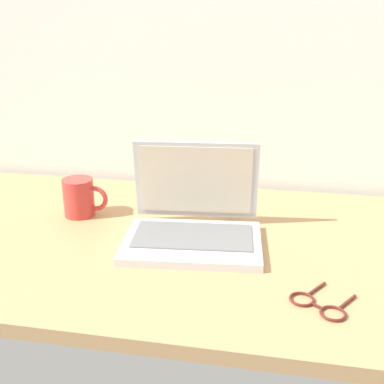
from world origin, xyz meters
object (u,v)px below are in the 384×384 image
at_px(laptop, 194,220).
at_px(remote_control_near, 223,199).
at_px(coffee_mug, 80,197).
at_px(eyeglasses, 318,305).

height_order(laptop, remote_control_near, laptop).
bearing_deg(coffee_mug, laptop, -14.47).
bearing_deg(remote_control_near, coffee_mug, -156.56).
relative_size(remote_control_near, eyeglasses, 1.19).
relative_size(laptop, remote_control_near, 2.04).
relative_size(laptop, coffee_mug, 2.78).
relative_size(coffee_mug, eyeglasses, 0.87).
height_order(remote_control_near, eyeglasses, remote_control_near).
bearing_deg(eyeglasses, laptop, 138.88).
distance_m(coffee_mug, remote_control_near, 0.39).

